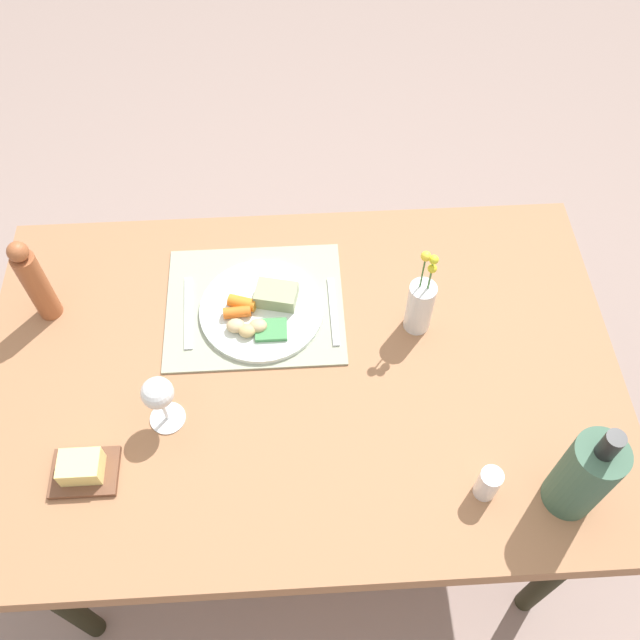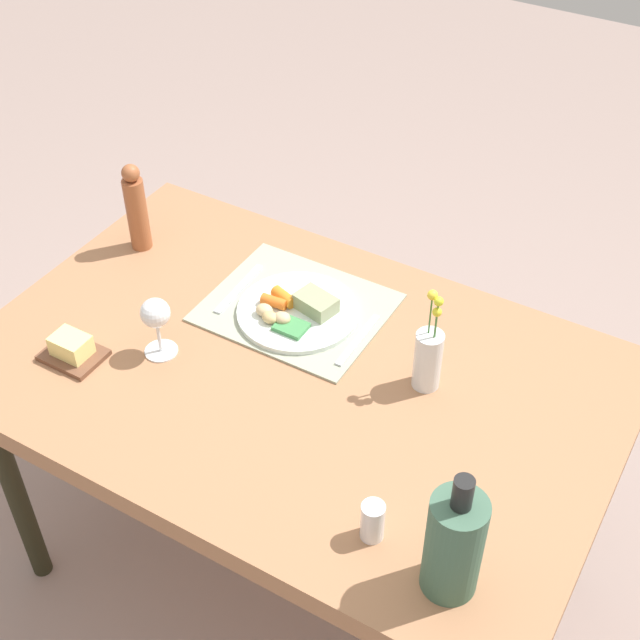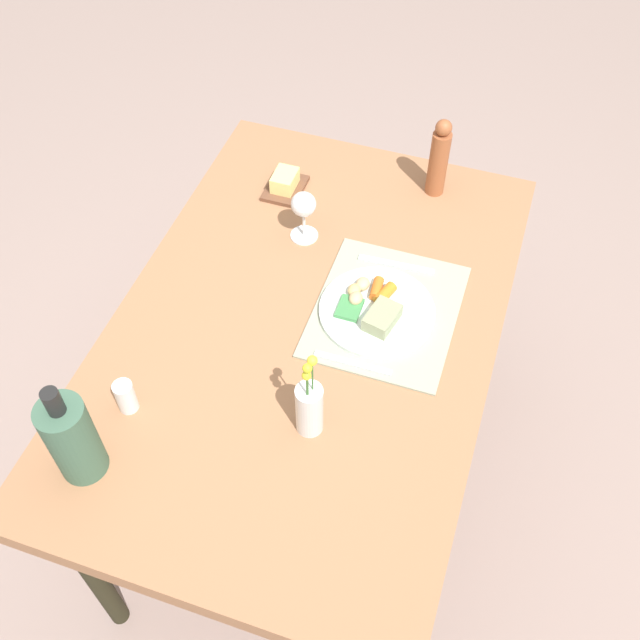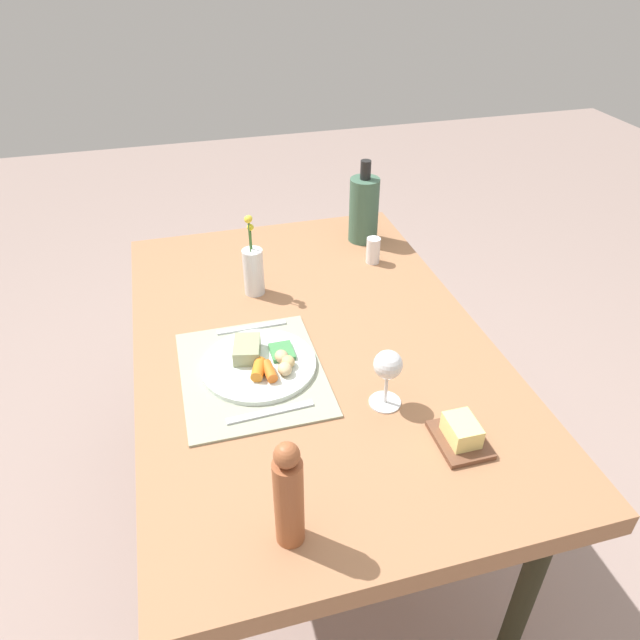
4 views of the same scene
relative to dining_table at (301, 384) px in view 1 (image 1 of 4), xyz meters
The scene contains 12 objects.
ground_plane 0.69m from the dining_table, ahead, with size 8.00×8.00×0.00m, color gray.
dining_table is the anchor object (origin of this frame).
placemat 0.21m from the dining_table, 60.46° to the right, with size 0.40×0.34×0.01m, color #9BA28B.
dinner_plate 0.19m from the dining_table, 61.48° to the right, with size 0.28×0.28×0.05m.
fork 0.18m from the dining_table, 119.23° to the right, with size 0.02×0.18×0.01m, color silver.
knife 0.30m from the dining_table, 32.49° to the right, with size 0.02×0.20×0.01m, color silver.
wine_glass 0.34m from the dining_table, 19.85° to the left, with size 0.07×0.07×0.14m.
pepper_mill 0.61m from the dining_table, 18.16° to the right, with size 0.05×0.05×0.23m.
cooler_bottle 0.61m from the dining_table, 148.23° to the left, with size 0.10×0.10×0.27m.
flower_vase 0.31m from the dining_table, 158.86° to the right, with size 0.06×0.06×0.25m.
salt_shaker 0.46m from the dining_table, 139.77° to the left, with size 0.04×0.04×0.08m, color white.
butter_dish 0.49m from the dining_table, 25.99° to the left, with size 0.13×0.10×0.06m.
Camera 1 is at (-0.00, 0.73, 2.04)m, focal length 38.70 mm.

